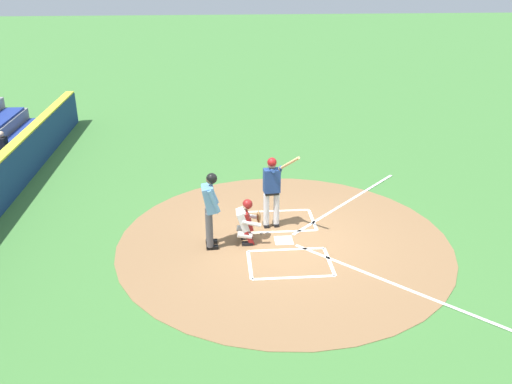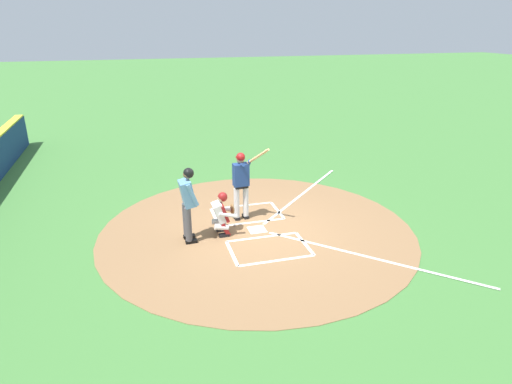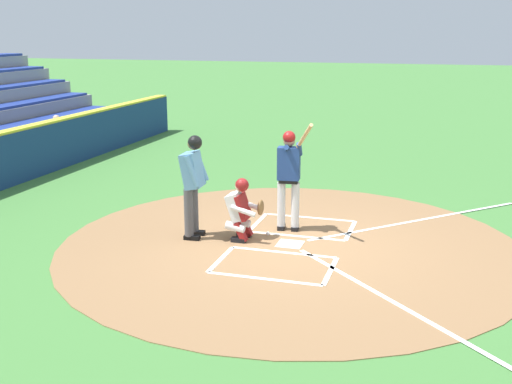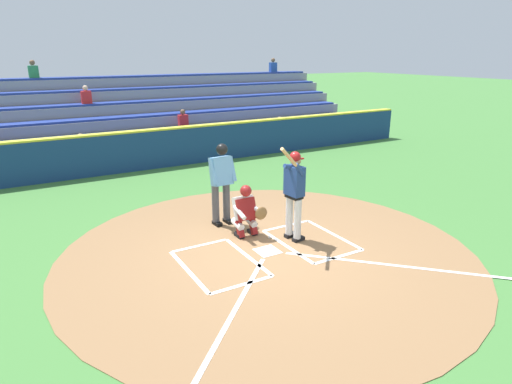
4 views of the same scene
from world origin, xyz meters
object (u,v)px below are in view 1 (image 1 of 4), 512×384
batter (272,187)px  catcher (247,220)px  plate_umpire (210,205)px  baseball (262,233)px

batter → catcher: size_ratio=1.88×
batter → plate_umpire: batter is taller
catcher → baseball: catcher is taller
batter → plate_umpire: size_ratio=1.14×
plate_umpire → catcher: bearing=99.8°
batter → baseball: bearing=-37.9°
batter → baseball: (0.38, -0.29, -1.06)m
batter → catcher: batter is taller
batter → catcher: (0.73, -0.68, -0.51)m
batter → plate_umpire: bearing=-60.1°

